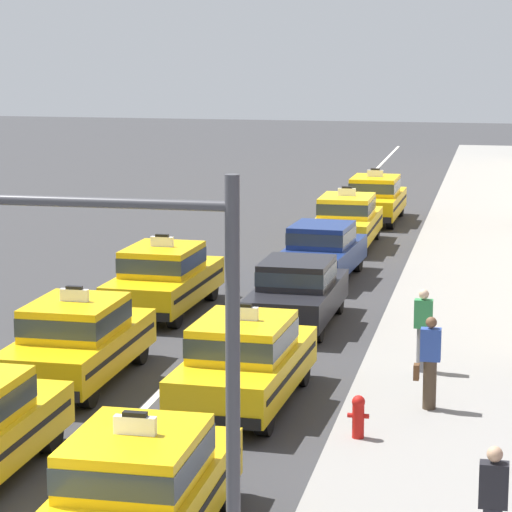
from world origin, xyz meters
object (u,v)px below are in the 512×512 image
at_px(taxi_right_nearest, 139,488).
at_px(sedan_right_third, 297,290).
at_px(taxi_left_third, 164,277).
at_px(traffic_light_pole, 135,346).
at_px(taxi_right_second, 244,360).
at_px(taxi_left_second, 78,339).
at_px(pedestrian_by_storefront, 493,509).
at_px(pedestrian_mid_block, 423,330).
at_px(taxi_right_fifth, 347,220).
at_px(fire_hydrant, 358,415).
at_px(sedan_right_fourth, 322,250).
at_px(pedestrian_near_crosswalk, 430,363).
at_px(taxi_right_sixth, 375,198).

relative_size(taxi_right_nearest, sedan_right_third, 1.05).
bearing_deg(taxi_left_third, traffic_light_pole, -74.85).
height_order(taxi_right_second, sedan_right_third, taxi_right_second).
bearing_deg(taxi_right_second, taxi_left_second, 166.56).
bearing_deg(pedestrian_by_storefront, sedan_right_third, 109.89).
relative_size(taxi_right_second, pedestrian_mid_block, 2.78).
relative_size(taxi_left_second, taxi_right_fifth, 1.00).
distance_m(taxi_right_nearest, fire_hydrant, 5.27).
distance_m(sedan_right_fourth, taxi_right_fifth, 5.39).
bearing_deg(pedestrian_near_crosswalk, pedestrian_by_storefront, -79.75).
xyz_separation_m(pedestrian_mid_block, fire_hydrant, (-0.76, -4.26, -0.45)).
bearing_deg(taxi_left_third, sedan_right_fourth, 55.63).
relative_size(taxi_right_fifth, pedestrian_mid_block, 2.75).
height_order(taxi_right_sixth, fire_hydrant, taxi_right_sixth).
bearing_deg(taxi_left_second, taxi_right_sixth, 80.78).
bearing_deg(sedan_right_third, taxi_right_fifth, 91.29).
distance_m(taxi_right_second, taxi_right_sixth, 22.43).
xyz_separation_m(taxi_left_third, taxi_right_sixth, (3.52, 15.40, 0.00)).
distance_m(taxi_left_third, taxi_right_nearest, 13.96).
height_order(taxi_right_sixth, traffic_light_pole, traffic_light_pole).
distance_m(taxi_right_sixth, fire_hydrant, 24.31).
bearing_deg(pedestrian_mid_block, taxi_right_nearest, -109.05).
distance_m(taxi_left_second, sedan_right_third, 6.46).
relative_size(taxi_right_nearest, taxi_right_second, 0.99).
distance_m(taxi_left_second, taxi_right_second, 3.62).
xyz_separation_m(sedan_right_third, sedan_right_fourth, (-0.23, 5.39, 0.00)).
xyz_separation_m(taxi_right_sixth, pedestrian_by_storefront, (4.56, -28.97, 0.11)).
relative_size(taxi_right_second, pedestrian_near_crosswalk, 2.75).
height_order(pedestrian_near_crosswalk, pedestrian_mid_block, pedestrian_near_crosswalk).
distance_m(fire_hydrant, traffic_light_pole, 9.08).
distance_m(taxi_right_nearest, traffic_light_pole, 4.85).
height_order(taxi_right_fifth, taxi_right_sixth, same).
xyz_separation_m(taxi_left_second, sedan_right_third, (3.42, 5.48, -0.03)).
distance_m(taxi_right_second, fire_hydrant, 2.93).
xyz_separation_m(taxi_right_fifth, fire_hydrant, (2.66, -18.87, -0.33)).
bearing_deg(traffic_light_pole, pedestrian_mid_block, 81.21).
xyz_separation_m(sedan_right_third, taxi_right_fifth, (-0.24, 10.79, 0.03)).
xyz_separation_m(taxi_right_nearest, fire_hydrant, (2.34, 4.71, -0.33)).
bearing_deg(taxi_right_nearest, taxi_right_fifth, 90.77).
distance_m(sedan_right_fourth, pedestrian_mid_block, 9.82).
bearing_deg(taxi_right_sixth, taxi_right_nearest, -90.03).
bearing_deg(taxi_right_second, taxi_left_third, 116.66).
xyz_separation_m(taxi_right_nearest, pedestrian_mid_block, (3.10, 8.98, 0.11)).
height_order(taxi_right_sixth, pedestrian_near_crosswalk, taxi_right_sixth).
distance_m(taxi_right_nearest, taxi_right_second, 6.47).
relative_size(taxi_left_second, pedestrian_near_crosswalk, 2.72).
bearing_deg(taxi_right_second, taxi_right_sixth, 90.03).
distance_m(taxi_left_third, sedan_right_third, 3.51).
relative_size(sedan_right_fourth, traffic_light_pole, 0.79).
height_order(taxi_left_third, traffic_light_pole, traffic_light_pole).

